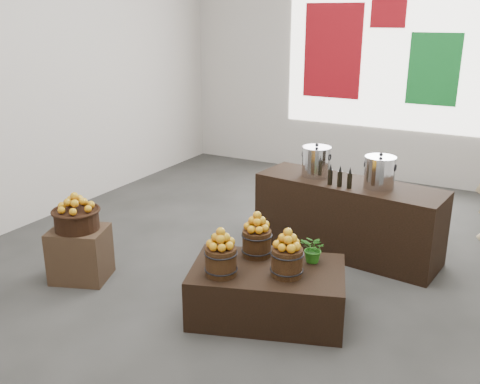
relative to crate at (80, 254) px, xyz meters
The scene contains 22 objects.
ground 1.86m from the crate, 40.87° to the left, with size 7.00×7.00×0.00m, color #3B3B39.
back_wall 5.21m from the crate, 73.48° to the left, with size 6.00×0.04×4.00m, color #B8B2AA.
back_opening 5.28m from the crate, 70.10° to the left, with size 3.20×0.02×2.40m, color white.
deco_red_left 5.02m from the crate, 80.33° to the left, with size 0.90×0.04×1.40m, color maroon.
deco_green_right 5.41m from the crate, 63.85° to the left, with size 0.70×0.04×1.00m, color #127629.
deco_red_upper 5.43m from the crate, 71.16° to the left, with size 0.50×0.04×0.50m, color maroon.
crate is the anchor object (origin of this frame).
wicker_basket 0.35m from the crate, ahead, with size 0.41×0.41×0.19m, color black.
apples_in_basket 0.53m from the crate, ahead, with size 0.32×0.32×0.17m, color #AE0E05, non-canonical shape.
display_table 1.88m from the crate, ahead, with size 1.26×0.78×0.44m, color black.
apple_bucket_front_left 1.61m from the crate, ahead, with size 0.25×0.25×0.23m, color #3C2610.
apples_in_bucket_front_left 1.66m from the crate, ahead, with size 0.19×0.19×0.17m, color #AE0E05, non-canonical shape.
apple_bucket_front_right 2.09m from the crate, ahead, with size 0.25×0.25×0.23m, color #3C2610.
apples_in_bucket_front_right 2.12m from the crate, ahead, with size 0.19×0.19×0.17m, color #AE0E05, non-canonical shape.
apple_bucket_rear 1.75m from the crate, 14.91° to the left, with size 0.25×0.25×0.23m, color #3C2610.
apples_in_bucket_rear 1.80m from the crate, 14.91° to the left, with size 0.19×0.19×0.17m, color #AE0E05, non-canonical shape.
herb_garnish_right 2.25m from the crate, 14.42° to the left, with size 0.22×0.19×0.25m, color #216715.
herb_garnish_left 1.44m from the crate, ahead, with size 0.13×0.11×0.24m, color #216715.
counter 2.74m from the crate, 41.28° to the left, with size 1.93×0.62×0.79m, color black.
stock_pot_left 2.58m from the crate, 48.06° to the left, with size 0.30×0.30×0.30m, color silver.
stock_pot_center 3.03m from the crate, 36.84° to the left, with size 0.30×0.30×0.30m, color silver.
oil_cruets 2.67m from the crate, 38.41° to the left, with size 0.21×0.05×0.22m, color black, non-canonical shape.
Camera 1 is at (2.19, -4.57, 2.44)m, focal length 40.00 mm.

